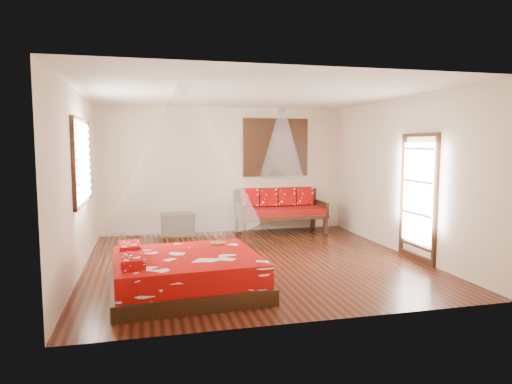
# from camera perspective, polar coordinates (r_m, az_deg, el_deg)

# --- Properties ---
(room) EXTENTS (5.54, 5.54, 2.84)m
(room) POSITION_cam_1_polar(r_m,az_deg,el_deg) (7.61, -0.30, 1.66)
(room) COLOR black
(room) RESTS_ON ground
(bed) EXTENTS (2.09, 1.91, 0.63)m
(bed) POSITION_cam_1_polar(r_m,az_deg,el_deg) (6.27, -8.75, -10.05)
(bed) COLOR black
(bed) RESTS_ON floor
(daybed) EXTENTS (1.97, 0.87, 0.98)m
(daybed) POSITION_cam_1_polar(r_m,az_deg,el_deg) (10.30, 2.96, -2.11)
(daybed) COLOR black
(daybed) RESTS_ON floor
(storage_chest) EXTENTS (0.75, 0.57, 0.49)m
(storage_chest) POSITION_cam_1_polar(r_m,az_deg,el_deg) (10.00, -9.75, -4.04)
(storage_chest) COLOR black
(storage_chest) RESTS_ON floor
(shutter_panel) EXTENTS (1.52, 0.06, 1.32)m
(shutter_panel) POSITION_cam_1_polar(r_m,az_deg,el_deg) (10.51, 2.49, 5.58)
(shutter_panel) COLOR black
(shutter_panel) RESTS_ON wall_back
(window_left) EXTENTS (0.10, 1.74, 1.34)m
(window_left) POSITION_cam_1_polar(r_m,az_deg,el_deg) (7.64, -20.89, 3.54)
(window_left) COLOR black
(window_left) RESTS_ON wall_left
(glazed_door) EXTENTS (0.08, 1.02, 2.16)m
(glazed_door) POSITION_cam_1_polar(r_m,az_deg,el_deg) (8.17, 19.60, -0.72)
(glazed_door) COLOR black
(glazed_door) RESTS_ON floor
(wine_tray) EXTENTS (0.24, 0.24, 0.19)m
(wine_tray) POSITION_cam_1_polar(r_m,az_deg,el_deg) (6.80, -4.78, -6.12)
(wine_tray) COLOR brown
(wine_tray) RESTS_ON bed
(mosquito_net_main) EXTENTS (1.97, 1.97, 1.80)m
(mosquito_net_main) POSITION_cam_1_polar(r_m,az_deg,el_deg) (6.03, -8.84, 4.74)
(mosquito_net_main) COLOR white
(mosquito_net_main) RESTS_ON ceiling
(mosquito_net_daybed) EXTENTS (0.98, 0.98, 1.50)m
(mosquito_net_daybed) POSITION_cam_1_polar(r_m,az_deg,el_deg) (10.06, 3.24, 6.13)
(mosquito_net_daybed) COLOR white
(mosquito_net_daybed) RESTS_ON ceiling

